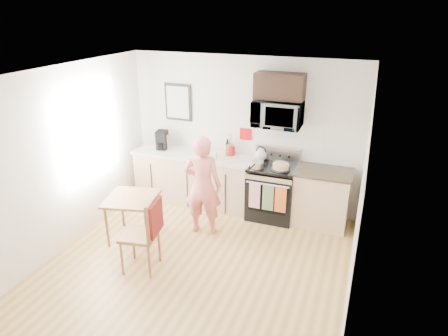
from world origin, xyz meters
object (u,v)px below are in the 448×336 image
at_px(range, 272,193).
at_px(person, 203,186).
at_px(microwave, 278,114).
at_px(cake, 281,167).
at_px(dining_table, 132,202).
at_px(chair, 149,225).

height_order(range, person, person).
bearing_deg(microwave, cake, -58.11).
relative_size(range, dining_table, 1.53).
height_order(dining_table, chair, chair).
bearing_deg(chair, range, 50.63).
distance_m(person, chair, 1.18).
bearing_deg(dining_table, cake, 32.94).
distance_m(range, cake, 0.57).
bearing_deg(cake, microwave, 121.89).
bearing_deg(chair, person, 67.50).
distance_m(person, cake, 1.27).
height_order(microwave, dining_table, microwave).
xyz_separation_m(range, chair, (-1.14, -2.00, 0.25)).
bearing_deg(range, dining_table, -142.46).
height_order(range, chair, range).
height_order(dining_table, cake, cake).
bearing_deg(range, microwave, 90.06).
distance_m(range, person, 1.28).
height_order(microwave, person, microwave).
xyz_separation_m(dining_table, cake, (1.95, 1.26, 0.37)).
height_order(microwave, cake, microwave).
bearing_deg(cake, dining_table, -147.06).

